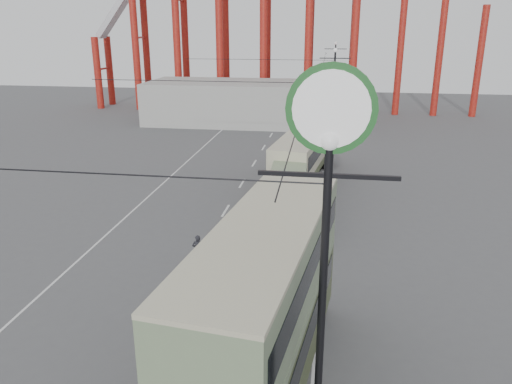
% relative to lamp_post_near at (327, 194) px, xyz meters
% --- Properties ---
extents(ground, '(160.00, 160.00, 0.00)m').
position_rel_lamp_post_near_xyz_m(ground, '(-5.60, 3.00, -7.86)').
color(ground, '#505153').
rests_on(ground, ground).
extents(road_markings, '(12.52, 120.00, 0.01)m').
position_rel_lamp_post_near_xyz_m(road_markings, '(-6.46, 22.70, -7.86)').
color(road_markings, silver).
rests_on(road_markings, ground).
extents(lamp_post_near, '(3.20, 0.44, 10.80)m').
position_rel_lamp_post_near_xyz_m(lamp_post_near, '(0.00, 0.00, 0.00)').
color(lamp_post_near, black).
rests_on(lamp_post_near, ground).
extents(lamp_post_mid, '(3.20, 0.44, 9.32)m').
position_rel_lamp_post_near_xyz_m(lamp_post_mid, '(0.00, 21.00, -3.18)').
color(lamp_post_mid, black).
rests_on(lamp_post_mid, ground).
extents(lamp_post_far, '(3.20, 0.44, 9.32)m').
position_rel_lamp_post_near_xyz_m(lamp_post_far, '(0.00, 43.00, -3.18)').
color(lamp_post_far, black).
rests_on(lamp_post_far, ground).
extents(lamp_post_distant, '(3.20, 0.44, 9.32)m').
position_rel_lamp_post_near_xyz_m(lamp_post_distant, '(0.00, 65.00, -3.18)').
color(lamp_post_distant, black).
rests_on(lamp_post_distant, ground).
extents(fairground_shed, '(22.00, 10.00, 5.00)m').
position_rel_lamp_post_near_xyz_m(fairground_shed, '(-11.60, 50.00, -5.36)').
color(fairground_shed, '#9F9F9A').
rests_on(fairground_shed, ground).
extents(double_decker_bus, '(4.16, 11.36, 5.96)m').
position_rel_lamp_post_near_xyz_m(double_decker_bus, '(-1.73, 2.73, -4.52)').
color(double_decker_bus, '#3F4827').
rests_on(double_decker_bus, ground).
extents(single_decker_green, '(2.64, 9.94, 2.79)m').
position_rel_lamp_post_near_xyz_m(single_decker_green, '(-2.55, 19.01, -6.29)').
color(single_decker_green, gray).
rests_on(single_decker_green, ground).
extents(single_decker_cream, '(4.22, 11.43, 3.47)m').
position_rel_lamp_post_near_xyz_m(single_decker_cream, '(-2.22, 27.20, -5.90)').
color(single_decker_cream, '#B9B495').
rests_on(single_decker_cream, ground).
extents(pedestrian, '(0.65, 0.51, 1.56)m').
position_rel_lamp_post_near_xyz_m(pedestrian, '(-6.36, 11.30, -7.08)').
color(pedestrian, black).
rests_on(pedestrian, ground).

